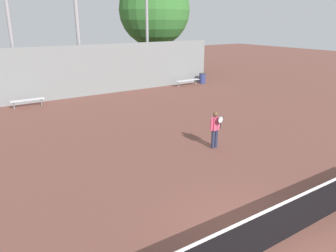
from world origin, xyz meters
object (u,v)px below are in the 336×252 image
Objects in this scene: tennis_player at (215,128)px; tree_green_tall at (155,10)px; bench_courtside_far at (27,100)px; tennis_net at (276,225)px; trash_bin at (202,78)px; light_pole_center_back at (7,7)px; bench_courtside_near at (187,81)px.

tree_green_tall reaches higher than tennis_player.
tree_green_tall is (12.91, 6.34, 5.42)m from bench_courtside_far.
trash_bin is at bearing 55.01° from tennis_net.
light_pole_center_back is (-5.05, 12.76, 4.89)m from tennis_player.
tree_green_tall is (0.94, 6.34, 5.42)m from bench_courtside_near.
tennis_net is 16.69m from bench_courtside_far.
trash_bin is at bearing 9.43° from bench_courtside_near.
bench_courtside_far is at bearing -85.25° from light_pole_center_back.
bench_courtside_near is 0.23× the size of light_pole_center_back.
trash_bin is at bearing 47.26° from tennis_player.
trash_bin is (8.85, 11.47, -0.43)m from tennis_player.
tennis_player is 0.17× the size of tree_green_tall.
trash_bin is at bearing 1.23° from bench_courtside_far.
light_pole_center_back is 11.59× the size of trash_bin.
tennis_net is 20.60m from trash_bin.
bench_courtside_far is (-1.95, 16.58, -0.11)m from tennis_net.
bench_courtside_near and bench_courtside_far have the same top height.
tree_green_tall is at bearing 64.43° from tennis_net.
bench_courtside_near is 1.81m from trash_bin.
bench_courtside_far is at bearing 96.71° from tennis_net.
light_pole_center_back is at bearing 94.75° from bench_courtside_far.
bench_courtside_far is 15.37m from tree_green_tall.
bench_courtside_near is 2.62× the size of trash_bin.
bench_courtside_far is 2.34× the size of trash_bin.
tennis_net is at bearing -121.17° from bench_courtside_near.
bench_courtside_near is at bearing -170.57° from trash_bin.
trash_bin is (1.78, 0.30, -0.03)m from bench_courtside_near.
tree_green_tall is at bearing 26.13° from bench_courtside_far.
bench_courtside_near is (7.06, 11.17, -0.41)m from tennis_player.
light_pole_center_back reaches higher than tennis_net.
trash_bin is 8.17m from tree_green_tall.
trash_bin reaches higher than bench_courtside_far.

